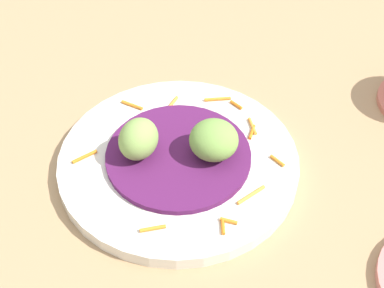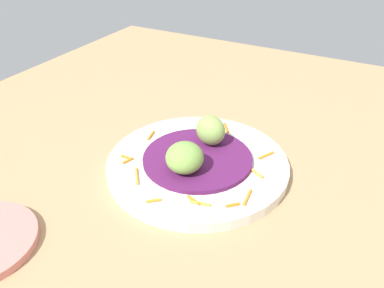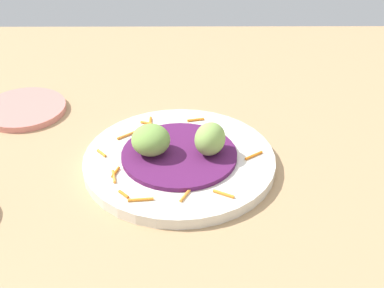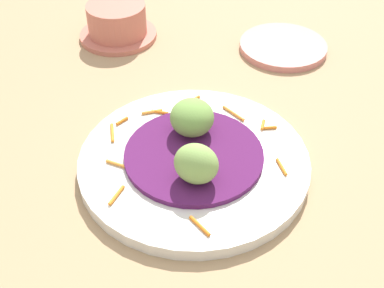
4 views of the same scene
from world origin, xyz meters
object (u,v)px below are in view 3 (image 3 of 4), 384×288
at_px(main_plate, 179,161).
at_px(guac_scoop_center, 151,139).
at_px(guac_scoop_left, 207,138).
at_px(side_plate_small, 24,109).

height_order(main_plate, guac_scoop_center, guac_scoop_center).
distance_m(guac_scoop_left, side_plate_small, 0.34).
xyz_separation_m(main_plate, guac_scoop_left, (-0.00, 0.04, 0.04)).
distance_m(guac_scoop_center, side_plate_small, 0.28).
xyz_separation_m(guac_scoop_left, side_plate_small, (-0.16, -0.30, -0.04)).
relative_size(guac_scoop_left, guac_scoop_center, 0.91).
bearing_deg(guac_scoop_center, side_plate_small, -125.00).
height_order(main_plate, side_plate_small, main_plate).
bearing_deg(main_plate, guac_scoop_left, 90.43).
relative_size(main_plate, guac_scoop_center, 5.01).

